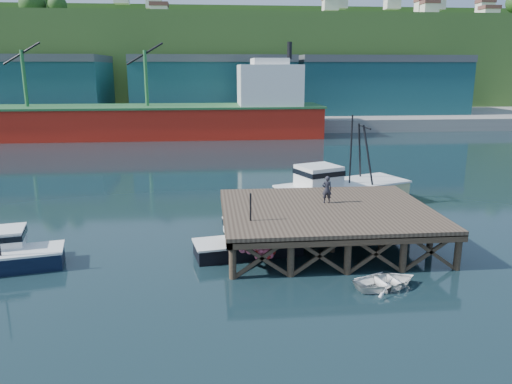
{
  "coord_description": "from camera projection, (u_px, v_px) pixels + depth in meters",
  "views": [
    {
      "loc": [
        -1.25,
        -27.31,
        9.96
      ],
      "look_at": [
        1.59,
        2.0,
        2.65
      ],
      "focal_mm": 35.0,
      "sensor_mm": 36.0,
      "label": 1
    }
  ],
  "objects": [
    {
      "name": "boat_navy",
      "position": [
        4.0,
        254.0,
        25.49
      ],
      "size": [
        6.08,
        3.75,
        3.61
      ],
      "rotation": [
        0.0,
        0.0,
        0.2
      ],
      "color": "black",
      "rests_on": "ground"
    },
    {
      "name": "cargo_ship",
      "position": [
        158.0,
        115.0,
        73.67
      ],
      "size": [
        55.5,
        10.0,
        13.75
      ],
      "color": "red",
      "rests_on": "ground"
    },
    {
      "name": "warehouse_mid",
      "position": [
        214.0,
        88.0,
        90.12
      ],
      "size": [
        28.0,
        16.0,
        9.0
      ],
      "primitive_type": "cube",
      "color": "#194E53",
      "rests_on": "far_quay"
    },
    {
      "name": "ground",
      "position": [
        232.0,
        245.0,
        28.89
      ],
      "size": [
        300.0,
        300.0,
        0.0
      ],
      "primitive_type": "plane",
      "color": "black",
      "rests_on": "ground"
    },
    {
      "name": "boat_black",
      "position": [
        247.0,
        242.0,
        27.53
      ],
      "size": [
        6.15,
        5.1,
        3.62
      ],
      "rotation": [
        0.0,
        0.0,
        0.18
      ],
      "color": "black",
      "rests_on": "ground"
    },
    {
      "name": "dinghy",
      "position": [
        386.0,
        281.0,
        23.23
      ],
      "size": [
        3.55,
        2.92,
        0.64
      ],
      "primitive_type": "imported",
      "rotation": [
        0.0,
        0.0,
        1.82
      ],
      "color": "white",
      "rests_on": "ground"
    },
    {
      "name": "dockworker",
      "position": [
        327.0,
        189.0,
        29.73
      ],
      "size": [
        0.6,
        0.4,
        1.64
      ],
      "primitive_type": "imported",
      "rotation": [
        0.0,
        0.0,
        3.16
      ],
      "color": "#212129",
      "rests_on": "wharf"
    },
    {
      "name": "warehouse_left",
      "position": [
        12.0,
        89.0,
        86.84
      ],
      "size": [
        32.0,
        16.0,
        9.0
      ],
      "primitive_type": "cube",
      "color": "#194E53",
      "rests_on": "far_quay"
    },
    {
      "name": "wharf",
      "position": [
        327.0,
        211.0,
        28.76
      ],
      "size": [
        12.0,
        10.0,
        2.62
      ],
      "color": "brown",
      "rests_on": "ground"
    },
    {
      "name": "hillside",
      "position": [
        211.0,
        64.0,
        122.84
      ],
      "size": [
        220.0,
        50.0,
        22.0
      ],
      "primitive_type": "cube",
      "color": "#2D511E",
      "rests_on": "ground"
    },
    {
      "name": "warehouse_right",
      "position": [
        375.0,
        88.0,
        92.93
      ],
      "size": [
        30.0,
        16.0,
        9.0
      ],
      "primitive_type": "cube",
      "color": "#194E53",
      "rests_on": "far_quay"
    },
    {
      "name": "trawler",
      "position": [
        340.0,
        188.0,
        36.92
      ],
      "size": [
        10.67,
        7.06,
        6.73
      ],
      "rotation": [
        0.0,
        0.0,
        0.38
      ],
      "color": "beige",
      "rests_on": "ground"
    },
    {
      "name": "far_quay",
      "position": [
        214.0,
        116.0,
        96.27
      ],
      "size": [
        160.0,
        40.0,
        2.0
      ],
      "primitive_type": "cube",
      "color": "gray",
      "rests_on": "ground"
    }
  ]
}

